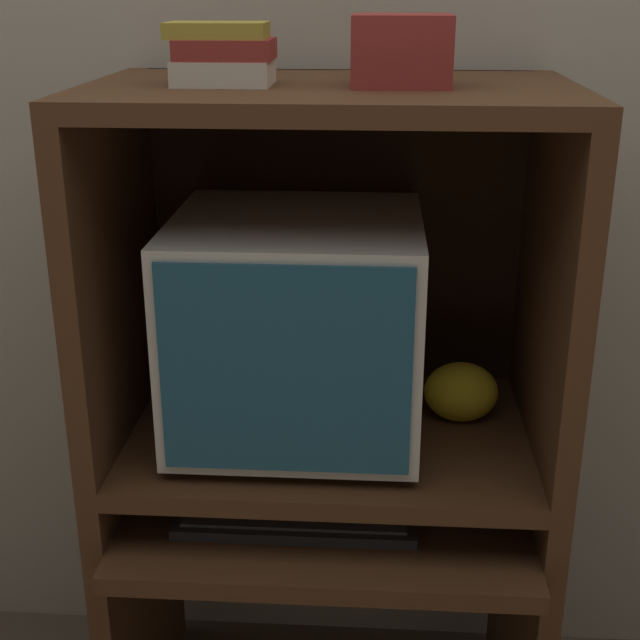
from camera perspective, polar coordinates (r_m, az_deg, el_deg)
wall_back at (r=1.93m, az=1.23°, el=12.81°), size 6.00×0.06×2.60m
desk_base at (r=1.94m, az=0.48°, el=-16.80°), size 0.85×0.61×0.62m
desk_monitor_shelf at (r=1.79m, az=0.59°, el=-7.75°), size 0.85×0.55×0.13m
hutch_upper at (r=1.66m, az=0.71°, el=6.81°), size 0.85×0.55×0.66m
crt_monitor at (r=1.68m, az=-1.48°, el=-0.34°), size 0.46×0.46×0.43m
keyboard at (r=1.71m, az=-1.56°, el=-12.50°), size 0.45×0.15×0.03m
mouse at (r=1.73m, az=7.90°, el=-12.36°), size 0.07×0.04×0.03m
snack_bag at (r=1.81m, az=9.01°, el=-4.56°), size 0.15×0.11×0.12m
book_stack at (r=1.57m, az=-6.23°, el=16.49°), size 0.18×0.13×0.10m
storage_box at (r=1.55m, az=5.23°, el=16.79°), size 0.16×0.14×0.11m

